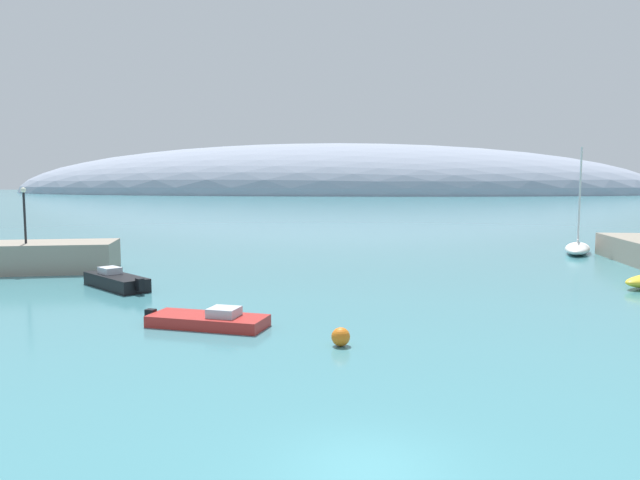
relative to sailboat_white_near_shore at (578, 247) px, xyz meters
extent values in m
plane|color=teal|center=(-17.57, -41.91, -0.53)|extent=(600.00, 600.00, 0.00)
ellipsoid|color=#8E99AD|center=(-39.68, 201.89, -0.53)|extent=(271.42, 89.65, 41.40)
ellipsoid|color=white|center=(0.00, 0.00, -0.08)|extent=(4.15, 7.10, 0.91)
cylinder|color=silver|center=(0.00, 0.00, 4.56)|extent=(0.16, 0.16, 8.38)
cube|color=silver|center=(0.10, 0.29, 0.72)|extent=(1.10, 2.93, 0.10)
cube|color=red|center=(-25.01, -29.09, -0.28)|extent=(5.59, 2.91, 0.51)
cube|color=black|center=(-27.87, -28.56, -0.15)|extent=(0.50, 0.43, 0.46)
cube|color=#B2B7C1|center=(-24.22, -29.23, 0.18)|extent=(1.47, 1.40, 0.40)
cube|color=black|center=(-33.22, -20.29, -0.14)|extent=(5.27, 4.85, 0.79)
cube|color=black|center=(-30.95, -22.22, 0.06)|extent=(0.57, 0.56, 0.72)
cube|color=#B2B7C1|center=(-33.84, -19.76, 0.46)|extent=(1.66, 1.63, 0.40)
sphere|color=orange|center=(-18.85, -31.69, -0.16)|extent=(0.75, 0.75, 0.75)
cylinder|color=black|center=(-41.98, -15.22, 3.32)|extent=(0.16, 0.16, 3.54)
sphere|color=#EAEACC|center=(-41.98, -15.22, 5.27)|extent=(0.36, 0.36, 0.36)
camera|label=1|loc=(-17.33, -55.39, 6.16)|focal=34.29mm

